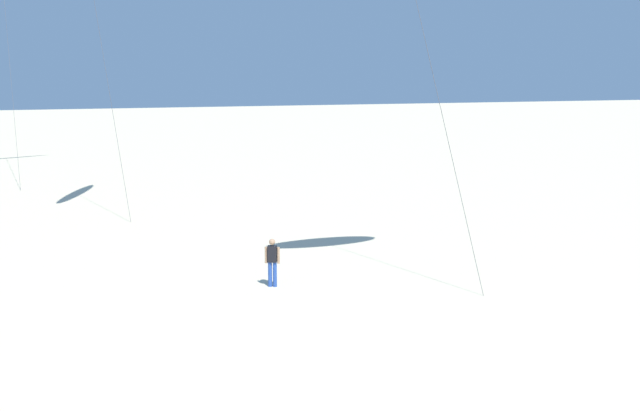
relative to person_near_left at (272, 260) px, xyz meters
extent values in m
cylinder|color=#4C4C51|center=(5.34, -1.87, 4.66)|extent=(1.67, 2.96, 11.14)
cylinder|color=#4C4C51|center=(-3.98, 14.35, 5.70)|extent=(1.37, 2.59, 13.23)
cylinder|color=#4C4C51|center=(-8.83, 30.32, 7.21)|extent=(0.61, 9.84, 16.25)
cylinder|color=#284CA3|center=(-0.07, 0.04, -0.48)|extent=(0.14, 0.14, 0.86)
cylinder|color=#284CA3|center=(0.07, -0.04, -0.48)|extent=(0.14, 0.14, 0.86)
cube|color=black|center=(0.00, 0.00, 0.23)|extent=(0.36, 0.31, 0.56)
cylinder|color=tan|center=(-0.19, 0.09, 0.19)|extent=(0.09, 0.09, 0.56)
cylinder|color=tan|center=(0.19, -0.09, 0.19)|extent=(0.09, 0.09, 0.56)
sphere|color=tan|center=(0.00, 0.00, 0.64)|extent=(0.21, 0.21, 0.21)
camera|label=1|loc=(-7.01, -24.47, 6.36)|focal=43.57mm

